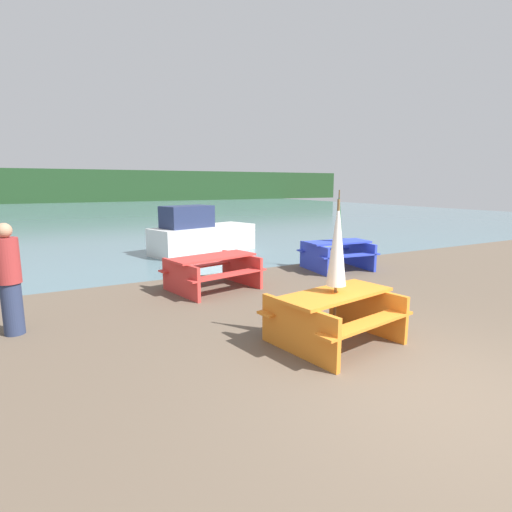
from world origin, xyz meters
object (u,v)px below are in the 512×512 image
at_px(picnic_table_red, 213,269).
at_px(picnic_table_blue, 337,252).
at_px(umbrella_darkgreen, 339,215).
at_px(umbrella_white, 337,244).
at_px(boat, 201,235).
at_px(picnic_table_orange, 335,312).
at_px(person, 9,279).

relative_size(picnic_table_red, picnic_table_blue, 1.15).
xyz_separation_m(picnic_table_blue, umbrella_darkgreen, (0.00, -0.00, 0.98)).
xyz_separation_m(umbrella_white, umbrella_darkgreen, (3.25, 3.85, 0.03)).
height_order(picnic_table_blue, umbrella_darkgreen, umbrella_darkgreen).
distance_m(umbrella_darkgreen, boat, 4.79).
distance_m(picnic_table_orange, picnic_table_red, 3.54).
bearing_deg(umbrella_darkgreen, picnic_table_blue, 90.00).
xyz_separation_m(picnic_table_orange, picnic_table_blue, (3.25, 3.85, 0.01)).
xyz_separation_m(umbrella_white, boat, (1.02, 8.00, -0.83)).
bearing_deg(picnic_table_red, picnic_table_orange, -83.58).
bearing_deg(person, picnic_table_blue, 10.39).
bearing_deg(umbrella_white, picnic_table_blue, 49.82).
relative_size(picnic_table_red, umbrella_white, 1.03).
relative_size(picnic_table_red, umbrella_darkgreen, 1.01).
height_order(picnic_table_red, umbrella_darkgreen, umbrella_darkgreen).
distance_m(picnic_table_orange, person, 4.74).
distance_m(picnic_table_red, umbrella_white, 3.67).
xyz_separation_m(picnic_table_orange, umbrella_darkgreen, (3.25, 3.85, 0.99)).
xyz_separation_m(picnic_table_blue, umbrella_white, (-3.25, -3.85, 0.96)).
relative_size(picnic_table_orange, picnic_table_red, 0.92).
distance_m(boat, person, 7.44).
relative_size(umbrella_darkgreen, person, 1.24).
height_order(picnic_table_orange, person, person).
distance_m(picnic_table_blue, person, 7.38).
bearing_deg(picnic_table_orange, boat, 82.72).
bearing_deg(umbrella_darkgreen, picnic_table_red, -174.84).
bearing_deg(umbrella_white, picnic_table_orange, -97.13).
distance_m(picnic_table_blue, umbrella_white, 5.13).
xyz_separation_m(picnic_table_red, picnic_table_blue, (3.65, 0.33, 0.01)).
height_order(boat, person, person).
distance_m(picnic_table_orange, umbrella_darkgreen, 5.14).
xyz_separation_m(picnic_table_orange, boat, (1.02, 8.00, 0.14)).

